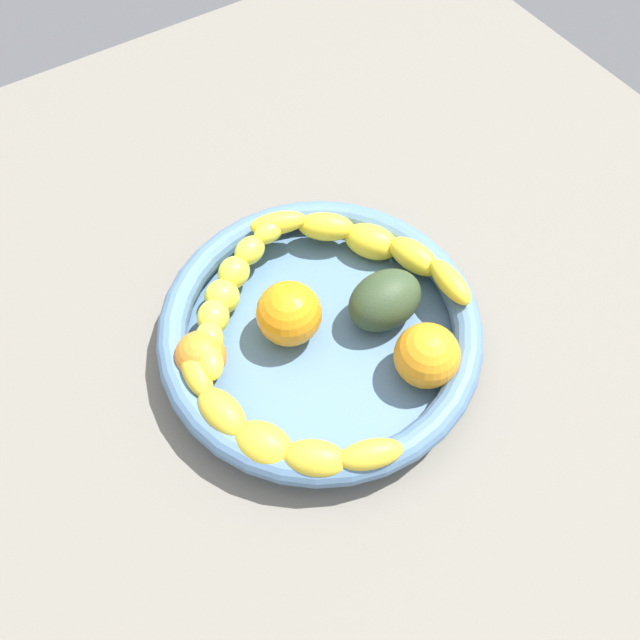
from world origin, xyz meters
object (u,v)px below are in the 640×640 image
object	(u,v)px
orange_front	(289,314)
orange_mid_left	(427,356)
banana_arching_top	(228,294)
orange_mid_right	(201,356)
fruit_bowl	(320,331)
banana_draped_right	(270,432)
avocado_dark	(385,300)
banana_draped_left	(368,244)

from	to	relation	value
orange_front	orange_mid_left	bearing A→B (deg)	-51.87
banana_arching_top	orange_mid_right	world-z (taller)	orange_mid_right
fruit_bowl	banana_draped_right	bearing A→B (deg)	-143.83
banana_arching_top	avocado_dark	world-z (taller)	avocado_dark
banana_draped_left	orange_front	xyz separation A→B (cm)	(-12.13, -3.37, 0.50)
fruit_bowl	orange_mid_left	bearing A→B (deg)	-54.69
orange_front	orange_mid_left	xyz separation A→B (cm)	(8.91, -11.35, -0.11)
banana_arching_top	orange_mid_right	xyz separation A→B (cm)	(-5.76, -4.94, -0.17)
fruit_bowl	orange_mid_left	xyz separation A→B (cm)	(6.53, -9.23, 2.58)
banana_draped_left	orange_front	size ratio (longest dim) A/B	3.23
orange_front	banana_draped_right	bearing A→B (deg)	-129.39
fruit_bowl	orange_mid_left	size ratio (longest dim) A/B	5.14
avocado_dark	fruit_bowl	bearing A→B (deg)	167.27
fruit_bowl	orange_front	world-z (taller)	orange_front
banana_arching_top	fruit_bowl	bearing A→B (deg)	-51.60
banana_draped_left	avocado_dark	bearing A→B (deg)	-111.41
fruit_bowl	banana_arching_top	world-z (taller)	banana_arching_top
fruit_bowl	banana_draped_right	distance (cm)	12.92
orange_mid_left	fruit_bowl	bearing A→B (deg)	125.31
banana_draped_right	orange_mid_left	world-z (taller)	orange_mid_left
banana_draped_right	orange_mid_right	xyz separation A→B (cm)	(-1.77, 10.59, -0.04)
banana_draped_right	avocado_dark	bearing A→B (deg)	19.02
banana_draped_left	orange_front	distance (cm)	12.60
fruit_bowl	orange_front	size ratio (longest dim) A/B	4.97
orange_front	orange_mid_left	world-z (taller)	orange_front
banana_draped_right	orange_front	bearing A→B (deg)	50.61
banana_draped_right	banana_arching_top	world-z (taller)	banana_arching_top
avocado_dark	banana_draped_right	bearing A→B (deg)	-160.98
orange_front	orange_mid_right	xyz separation A→B (cm)	(-9.71, 0.92, -0.82)
fruit_bowl	orange_mid_left	world-z (taller)	orange_mid_left
orange_mid_left	avocado_dark	xyz separation A→B (cm)	(0.45, 7.65, -0.28)
fruit_bowl	banana_draped_left	size ratio (longest dim) A/B	1.54
fruit_bowl	orange_front	bearing A→B (deg)	138.19
banana_draped_left	orange_mid_left	xyz separation A→B (cm)	(-3.22, -14.72, 0.39)
banana_draped_right	orange_mid_right	size ratio (longest dim) A/B	4.18
avocado_dark	orange_front	bearing A→B (deg)	158.41
fruit_bowl	banana_draped_left	bearing A→B (deg)	29.39
fruit_bowl	orange_mid_right	size ratio (longest dim) A/B	6.55
orange_front	banana_arching_top	bearing A→B (deg)	124.01
orange_mid_left	avocado_dark	bearing A→B (deg)	86.63
orange_mid_left	orange_mid_right	distance (cm)	22.31
banana_arching_top	orange_mid_right	distance (cm)	7.59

